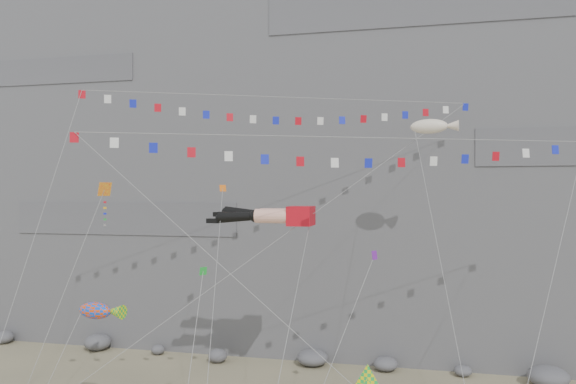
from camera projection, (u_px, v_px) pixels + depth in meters
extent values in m
cube|color=slate|center=(338.00, 96.00, 61.28)|extent=(80.00, 28.00, 50.00)
cube|color=red|center=(301.00, 216.00, 37.22)|extent=(1.59, 2.17, 1.28)
cylinder|color=#FFB59F|center=(271.00, 216.00, 37.01)|extent=(2.17, 0.96, 0.94)
sphere|color=black|center=(256.00, 216.00, 37.25)|extent=(0.87, 0.87, 0.87)
cone|color=black|center=(237.00, 217.00, 37.53)|extent=(2.59, 0.80, 0.88)
cube|color=black|center=(213.00, 221.00, 37.92)|extent=(0.84, 0.38, 0.31)
cylinder|color=#FFB59F|center=(276.00, 215.00, 38.26)|extent=(2.17, 0.96, 0.94)
sphere|color=black|center=(261.00, 215.00, 38.50)|extent=(0.87, 0.87, 0.87)
cone|color=black|center=(243.00, 213.00, 38.78)|extent=(2.61, 0.80, 0.95)
cube|color=black|center=(219.00, 214.00, 39.16)|extent=(0.84, 0.38, 0.31)
cylinder|color=gray|center=(280.00, 343.00, 29.66)|extent=(0.03, 0.03, 20.00)
cylinder|color=gray|center=(149.00, 255.00, 34.30)|extent=(0.03, 0.03, 29.19)
cylinder|color=gray|center=(415.00, 303.00, 28.55)|extent=(0.03, 0.03, 19.83)
cylinder|color=gray|center=(55.00, 316.00, 32.21)|extent=(0.03, 0.03, 16.01)
cylinder|color=gray|center=(57.00, 381.00, 32.03)|extent=(0.03, 0.03, 8.70)
cylinder|color=gray|center=(453.00, 278.00, 32.09)|extent=(0.03, 0.03, 23.48)
cylinder|color=gray|center=(213.00, 315.00, 32.34)|extent=(0.03, 0.03, 20.75)
cylinder|color=gray|center=(331.00, 366.00, 29.33)|extent=(0.03, 0.03, 14.56)
cylinder|color=gray|center=(189.00, 382.00, 27.76)|extent=(0.03, 0.03, 12.06)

